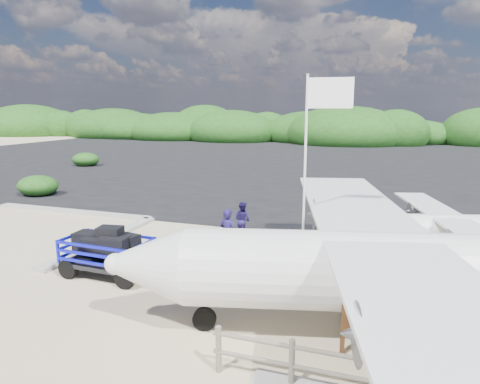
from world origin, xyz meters
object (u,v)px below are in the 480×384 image
object	(u,v)px
flagpole	(301,287)
crew_c	(342,239)
signboard	(378,357)
aircraft_small	(246,157)
crew_a	(228,234)
baggage_cart	(109,276)
crew_b	(242,220)

from	to	relation	value
flagpole	crew_c	xyz separation A→B (m)	(0.89, 2.89, 0.74)
signboard	aircraft_small	world-z (taller)	aircraft_small
flagpole	signboard	distance (m)	3.82
flagpole	crew_c	distance (m)	3.11
signboard	crew_a	world-z (taller)	crew_a
baggage_cart	crew_c	xyz separation A→B (m)	(6.88, 4.02, 0.74)
crew_a	aircraft_small	size ratio (longest dim) A/B	0.27
signboard	crew_c	xyz separation A→B (m)	(-1.38, 5.97, 0.74)
crew_b	baggage_cart	bearing A→B (deg)	85.75
flagpole	crew_c	size ratio (longest dim) A/B	4.16
baggage_cart	crew_b	size ratio (longest dim) A/B	1.95
crew_c	crew_a	bearing A→B (deg)	38.59
crew_b	crew_c	distance (m)	4.32
signboard	crew_a	bearing A→B (deg)	126.70
aircraft_small	crew_b	bearing A→B (deg)	92.57
crew_a	crew_c	world-z (taller)	crew_a
crew_c	baggage_cart	bearing A→B (deg)	50.29
crew_a	crew_b	xyz separation A→B (m)	(-0.31, 2.53, -0.15)
baggage_cart	crew_c	bearing A→B (deg)	32.73
crew_b	crew_a	bearing A→B (deg)	120.28
crew_a	aircraft_small	xyz separation A→B (m)	(-9.35, 30.75, -0.91)
signboard	crew_b	xyz separation A→B (m)	(-5.52, 7.21, 0.76)
crew_c	signboard	bearing A→B (deg)	122.96
flagpole	crew_c	bearing A→B (deg)	72.91
baggage_cart	crew_a	xyz separation A→B (m)	(3.05, 2.73, 0.91)
crew_a	aircraft_small	distance (m)	32.15
baggage_cart	crew_a	distance (m)	4.20
baggage_cart	crew_b	distance (m)	5.98
crew_c	aircraft_small	distance (m)	32.28
baggage_cart	crew_c	distance (m)	8.00
signboard	crew_c	size ratio (longest dim) A/B	1.18
flagpole	aircraft_small	distance (m)	34.60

